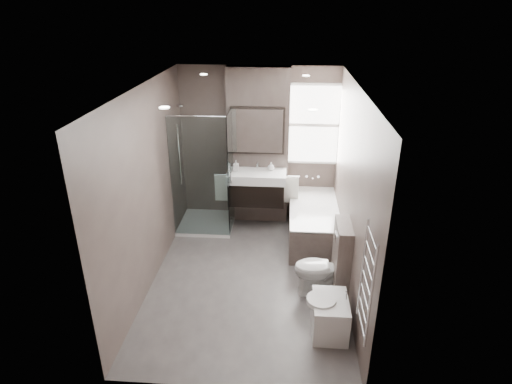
# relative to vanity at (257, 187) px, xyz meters

# --- Properties ---
(room) EXTENTS (2.70, 3.90, 2.70)m
(room) POSITION_rel_vanity_xyz_m (0.00, -1.43, 0.56)
(room) COLOR #55504E
(room) RESTS_ON ground
(vanity_pier) EXTENTS (1.00, 0.25, 2.60)m
(vanity_pier) POSITION_rel_vanity_xyz_m (0.00, 0.35, 0.56)
(vanity_pier) COLOR #544742
(vanity_pier) RESTS_ON ground
(vanity) EXTENTS (0.95, 0.47, 0.66)m
(vanity) POSITION_rel_vanity_xyz_m (0.00, 0.00, 0.00)
(vanity) COLOR black
(vanity) RESTS_ON vanity_pier
(mirror_cabinet) EXTENTS (0.86, 0.08, 0.76)m
(mirror_cabinet) POSITION_rel_vanity_xyz_m (0.00, 0.19, 0.89)
(mirror_cabinet) COLOR black
(mirror_cabinet) RESTS_ON vanity_pier
(towel_left) EXTENTS (0.24, 0.06, 0.44)m
(towel_left) POSITION_rel_vanity_xyz_m (-0.56, -0.02, -0.02)
(towel_left) COLOR silver
(towel_left) RESTS_ON vanity_pier
(towel_right) EXTENTS (0.24, 0.06, 0.44)m
(towel_right) POSITION_rel_vanity_xyz_m (0.56, -0.02, -0.02)
(towel_right) COLOR silver
(towel_right) RESTS_ON vanity_pier
(shower_enclosure) EXTENTS (0.90, 0.90, 2.00)m
(shower_enclosure) POSITION_rel_vanity_xyz_m (-0.75, -0.08, -0.25)
(shower_enclosure) COLOR white
(shower_enclosure) RESTS_ON ground
(bathtub) EXTENTS (0.75, 1.60, 0.57)m
(bathtub) POSITION_rel_vanity_xyz_m (0.92, -0.33, -0.43)
(bathtub) COLOR #544742
(bathtub) RESTS_ON ground
(window) EXTENTS (0.98, 0.06, 1.33)m
(window) POSITION_rel_vanity_xyz_m (0.90, 0.45, 0.93)
(window) COLOR white
(window) RESTS_ON room
(toilet) EXTENTS (0.73, 0.44, 0.72)m
(toilet) POSITION_rel_vanity_xyz_m (0.97, -1.71, -0.38)
(toilet) COLOR white
(toilet) RESTS_ON ground
(cistern_box) EXTENTS (0.19, 0.55, 1.00)m
(cistern_box) POSITION_rel_vanity_xyz_m (1.21, -1.68, -0.24)
(cistern_box) COLOR #544742
(cistern_box) RESTS_ON ground
(bidet) EXTENTS (0.47, 0.55, 0.57)m
(bidet) POSITION_rel_vanity_xyz_m (1.01, -2.44, -0.51)
(bidet) COLOR white
(bidet) RESTS_ON ground
(towel_radiator) EXTENTS (0.03, 0.49, 1.10)m
(towel_radiator) POSITION_rel_vanity_xyz_m (1.25, -3.03, 0.38)
(towel_radiator) COLOR silver
(towel_radiator) RESTS_ON room
(soap_bottle_a) EXTENTS (0.08, 0.08, 0.18)m
(soap_bottle_a) POSITION_rel_vanity_xyz_m (-0.33, 0.03, 0.35)
(soap_bottle_a) COLOR white
(soap_bottle_a) RESTS_ON vanity
(soap_bottle_b) EXTENTS (0.11, 0.11, 0.14)m
(soap_bottle_b) POSITION_rel_vanity_xyz_m (0.23, 0.09, 0.33)
(soap_bottle_b) COLOR white
(soap_bottle_b) RESTS_ON vanity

